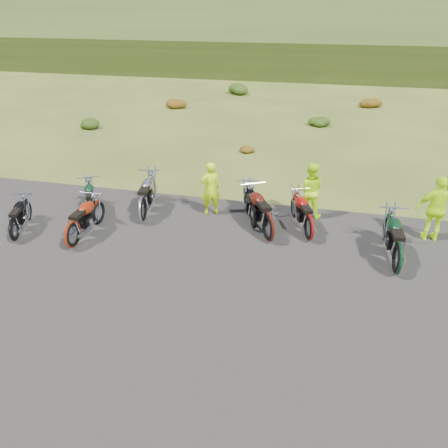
% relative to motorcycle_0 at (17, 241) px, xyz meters
% --- Properties ---
extents(ground, '(300.00, 300.00, 0.00)m').
position_rel_motorcycle_0_xyz_m(ground, '(5.11, 0.02, 0.00)').
color(ground, '#3B4C19').
rests_on(ground, ground).
extents(gravel_pad, '(20.00, 12.00, 0.04)m').
position_rel_motorcycle_0_xyz_m(gravel_pad, '(5.11, -1.98, 0.00)').
color(gravel_pad, black).
rests_on(gravel_pad, ground).
extents(hill_slope, '(300.00, 45.97, 9.37)m').
position_rel_motorcycle_0_xyz_m(hill_slope, '(5.11, 50.02, 0.00)').
color(hill_slope, '#334216').
rests_on(hill_slope, ground).
extents(hill_plateau, '(300.00, 90.00, 9.17)m').
position_rel_motorcycle_0_xyz_m(hill_plateau, '(5.11, 110.02, 0.00)').
color(hill_plateau, '#334216').
rests_on(hill_plateau, ground).
extents(shrub_1, '(1.03, 1.03, 0.61)m').
position_rel_motorcycle_0_xyz_m(shrub_1, '(-3.99, 11.32, 0.31)').
color(shrub_1, '#1E380E').
rests_on(shrub_1, ground).
extents(shrub_2, '(1.30, 1.30, 0.77)m').
position_rel_motorcycle_0_xyz_m(shrub_2, '(-1.09, 16.62, 0.38)').
color(shrub_2, brown).
rests_on(shrub_2, ground).
extents(shrub_3, '(1.56, 1.56, 0.92)m').
position_rel_motorcycle_0_xyz_m(shrub_3, '(1.81, 21.92, 0.46)').
color(shrub_3, '#1E380E').
rests_on(shrub_3, ground).
extents(shrub_4, '(0.77, 0.77, 0.45)m').
position_rel_motorcycle_0_xyz_m(shrub_4, '(4.71, 9.22, 0.23)').
color(shrub_4, brown).
rests_on(shrub_4, ground).
extents(shrub_5, '(1.03, 1.03, 0.61)m').
position_rel_motorcycle_0_xyz_m(shrub_5, '(7.61, 14.52, 0.31)').
color(shrub_5, '#1E380E').
rests_on(shrub_5, ground).
extents(shrub_6, '(1.30, 1.30, 0.77)m').
position_rel_motorcycle_0_xyz_m(shrub_6, '(10.51, 19.82, 0.38)').
color(shrub_6, brown).
rests_on(shrub_6, ground).
extents(motorcycle_0, '(1.20, 1.96, 0.97)m').
position_rel_motorcycle_0_xyz_m(motorcycle_0, '(0.00, 0.00, 0.00)').
color(motorcycle_0, black).
rests_on(motorcycle_0, ground).
extents(motorcycle_1, '(0.72, 2.13, 1.11)m').
position_rel_motorcycle_0_xyz_m(motorcycle_1, '(1.77, 0.04, 0.00)').
color(motorcycle_1, maroon).
rests_on(motorcycle_1, ground).
extents(motorcycle_2, '(1.58, 2.07, 1.05)m').
position_rel_motorcycle_0_xyz_m(motorcycle_2, '(1.54, 1.51, 0.00)').
color(motorcycle_2, black).
rests_on(motorcycle_2, ground).
extents(motorcycle_3, '(1.16, 2.39, 1.20)m').
position_rel_motorcycle_0_xyz_m(motorcycle_3, '(3.00, 1.89, 0.00)').
color(motorcycle_3, '#AAA9AE').
rests_on(motorcycle_3, ground).
extents(motorcycle_4, '(1.84, 2.42, 1.23)m').
position_rel_motorcycle_0_xyz_m(motorcycle_4, '(6.82, 1.61, 0.00)').
color(motorcycle_4, '#48130C').
rests_on(motorcycle_4, ground).
extents(motorcycle_5, '(1.34, 2.18, 1.08)m').
position_rel_motorcycle_0_xyz_m(motorcycle_5, '(6.30, 2.23, 0.00)').
color(motorcycle_5, black).
rests_on(motorcycle_5, ground).
extents(motorcycle_6, '(1.39, 2.18, 1.08)m').
position_rel_motorcycle_0_xyz_m(motorcycle_6, '(7.90, 1.93, 0.00)').
color(motorcycle_6, '#960D0A').
rests_on(motorcycle_6, ground).
extents(motorcycle_7, '(0.91, 2.34, 1.20)m').
position_rel_motorcycle_0_xyz_m(motorcycle_7, '(10.09, 0.74, 0.00)').
color(motorcycle_7, black).
rests_on(motorcycle_7, ground).
extents(person_middle, '(0.73, 0.66, 1.68)m').
position_rel_motorcycle_0_xyz_m(person_middle, '(4.84, 2.89, 0.84)').
color(person_middle, '#B9EB0C').
rests_on(person_middle, ground).
extents(person_right_a, '(0.86, 0.68, 1.71)m').
position_rel_motorcycle_0_xyz_m(person_right_a, '(7.79, 3.43, 0.85)').
color(person_right_a, '#B9EB0C').
rests_on(person_right_a, ground).
extents(person_right_b, '(1.11, 0.53, 1.85)m').
position_rel_motorcycle_0_xyz_m(person_right_b, '(11.22, 2.73, 0.92)').
color(person_right_b, '#B9EB0C').
rests_on(person_right_b, ground).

